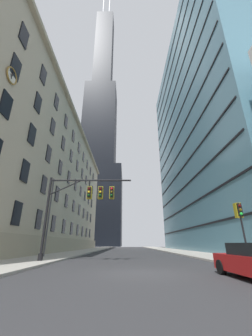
% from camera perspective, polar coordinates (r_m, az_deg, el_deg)
% --- Properties ---
extents(ground_plane, '(102.00, 160.00, 0.10)m').
position_cam_1_polar(ground_plane, '(11.09, 4.11, -27.97)').
color(ground_plane, '#303033').
extents(station_building, '(16.92, 63.30, 25.75)m').
position_cam_1_polar(station_building, '(42.56, -25.81, -2.95)').
color(station_building, '#BCAF93').
rests_on(station_building, ground).
extents(dark_skyscraper, '(28.51, 28.51, 202.56)m').
position_cam_1_polar(dark_skyscraper, '(125.89, -7.83, 6.43)').
color(dark_skyscraper, black).
rests_on(dark_skyscraper, ground).
extents(glass_office_midrise, '(15.35, 47.22, 51.49)m').
position_cam_1_polar(glass_office_midrise, '(50.91, 22.53, 9.65)').
color(glass_office_midrise, teal).
rests_on(glass_office_midrise, ground).
extents(traffic_signal_mast, '(7.06, 0.63, 6.53)m').
position_cam_1_polar(traffic_signal_mast, '(17.19, -11.65, -8.53)').
color(traffic_signal_mast, black).
rests_on(traffic_signal_mast, sidewalk_left).
extents(traffic_light_near_right, '(0.40, 0.63, 3.94)m').
position_cam_1_polar(traffic_light_near_right, '(16.54, 29.41, -11.32)').
color(traffic_light_near_right, black).
rests_on(traffic_light_near_right, sidewalk_right).
extents(street_lamppost, '(2.36, 0.32, 8.18)m').
position_cam_1_polar(street_lamppost, '(23.62, -20.34, -10.65)').
color(street_lamppost, '#47474C').
rests_on(street_lamppost, sidewalk_left).
extents(fire_hydrant, '(0.42, 0.26, 0.85)m').
position_cam_1_polar(fire_hydrant, '(17.03, 30.97, -20.53)').
color(fire_hydrant, '#4C4C51').
rests_on(fire_hydrant, sidewalk_right).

